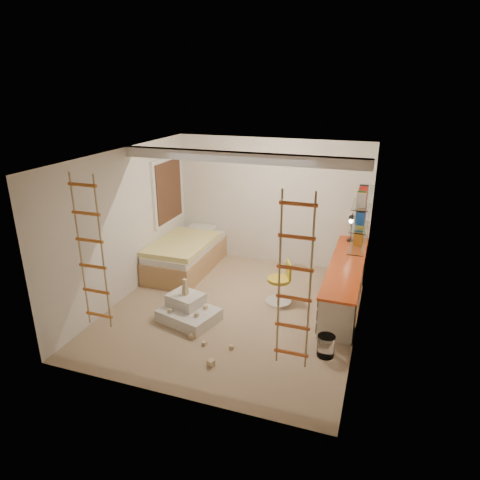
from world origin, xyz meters
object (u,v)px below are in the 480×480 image
at_px(desk, 345,281).
at_px(bed, 186,255).
at_px(swivel_chair, 280,288).
at_px(play_platform, 188,311).

xyz_separation_m(desk, bed, (-3.20, 0.36, -0.07)).
bearing_deg(swivel_chair, desk, 20.22).
xyz_separation_m(bed, play_platform, (0.88, -1.76, -0.18)).
bearing_deg(desk, swivel_chair, -159.78).
xyz_separation_m(bed, swivel_chair, (2.15, -0.75, -0.05)).
bearing_deg(bed, play_platform, -63.43).
bearing_deg(swivel_chair, bed, 160.77).
relative_size(swivel_chair, play_platform, 0.76).
height_order(desk, bed, desk).
distance_m(desk, play_platform, 2.72).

